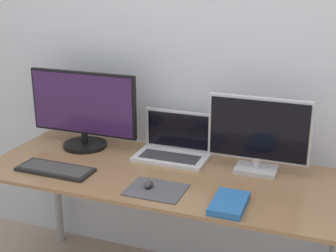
# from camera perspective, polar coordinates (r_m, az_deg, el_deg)

# --- Properties ---
(wall_back) EXTENTS (7.00, 0.05, 2.50)m
(wall_back) POSITION_cam_1_polar(r_m,az_deg,el_deg) (2.48, 2.76, 9.12)
(wall_back) COLOR silver
(wall_back) RESTS_ON ground_plane
(desk) EXTENTS (1.74, 0.69, 0.73)m
(desk) POSITION_cam_1_polar(r_m,az_deg,el_deg) (2.30, -0.69, -7.58)
(desk) COLOR olive
(desk) RESTS_ON ground_plane
(monitor_left) EXTENTS (0.62, 0.24, 0.42)m
(monitor_left) POSITION_cam_1_polar(r_m,az_deg,el_deg) (2.55, -10.31, 1.94)
(monitor_left) COLOR black
(monitor_left) RESTS_ON desk
(monitor_right) EXTENTS (0.48, 0.14, 0.37)m
(monitor_right) POSITION_cam_1_polar(r_m,az_deg,el_deg) (2.24, 10.97, -0.98)
(monitor_right) COLOR #B2B2B7
(monitor_right) RESTS_ON desk
(laptop) EXTENTS (0.37, 0.22, 0.23)m
(laptop) POSITION_cam_1_polar(r_m,az_deg,el_deg) (2.43, 0.74, -2.44)
(laptop) COLOR silver
(laptop) RESTS_ON desk
(keyboard) EXTENTS (0.38, 0.15, 0.02)m
(keyboard) POSITION_cam_1_polar(r_m,az_deg,el_deg) (2.33, -13.57, -5.16)
(keyboard) COLOR black
(keyboard) RESTS_ON desk
(mousepad) EXTENTS (0.25, 0.20, 0.00)m
(mousepad) POSITION_cam_1_polar(r_m,az_deg,el_deg) (2.08, -1.47, -7.77)
(mousepad) COLOR #47474C
(mousepad) RESTS_ON desk
(mouse) EXTENTS (0.04, 0.06, 0.03)m
(mouse) POSITION_cam_1_polar(r_m,az_deg,el_deg) (2.09, -2.37, -7.13)
(mouse) COLOR #333333
(mouse) RESTS_ON mousepad
(book) EXTENTS (0.14, 0.22, 0.03)m
(book) POSITION_cam_1_polar(r_m,az_deg,el_deg) (1.96, 7.47, -9.33)
(book) COLOR #235B9E
(book) RESTS_ON desk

